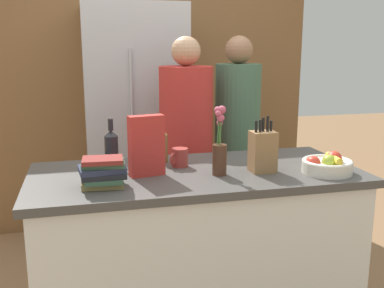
# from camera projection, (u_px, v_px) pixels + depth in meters

# --- Properties ---
(kitchen_island) EXTENTS (1.66, 0.74, 0.94)m
(kitchen_island) POSITION_uv_depth(u_px,v_px,m) (196.00, 256.00, 2.38)
(kitchen_island) COLOR silver
(kitchen_island) RESTS_ON ground_plane
(back_wall_wood) EXTENTS (2.86, 0.12, 2.60)m
(back_wall_wood) POSITION_uv_depth(u_px,v_px,m) (146.00, 76.00, 3.87)
(back_wall_wood) COLOR brown
(back_wall_wood) RESTS_ON ground_plane
(refrigerator) EXTENTS (0.77, 0.62, 1.87)m
(refrigerator) POSITION_uv_depth(u_px,v_px,m) (135.00, 126.00, 3.57)
(refrigerator) COLOR #B7B7BC
(refrigerator) RESTS_ON ground_plane
(fruit_bowl) EXTENTS (0.25, 0.25, 0.11)m
(fruit_bowl) POSITION_uv_depth(u_px,v_px,m) (328.00, 164.00, 2.23)
(fruit_bowl) COLOR silver
(fruit_bowl) RESTS_ON kitchen_island
(knife_block) EXTENTS (0.12, 0.10, 0.28)m
(knife_block) POSITION_uv_depth(u_px,v_px,m) (263.00, 151.00, 2.24)
(knife_block) COLOR olive
(knife_block) RESTS_ON kitchen_island
(flower_vase) EXTENTS (0.07, 0.07, 0.34)m
(flower_vase) POSITION_uv_depth(u_px,v_px,m) (220.00, 149.00, 2.18)
(flower_vase) COLOR #4C2D1E
(flower_vase) RESTS_ON kitchen_island
(cereal_box) EXTENTS (0.18, 0.09, 0.30)m
(cereal_box) POSITION_uv_depth(u_px,v_px,m) (146.00, 146.00, 2.17)
(cereal_box) COLOR red
(cereal_box) RESTS_ON kitchen_island
(coffee_mug) EXTENTS (0.11, 0.10, 0.10)m
(coffee_mug) POSITION_uv_depth(u_px,v_px,m) (180.00, 157.00, 2.35)
(coffee_mug) COLOR #99332D
(coffee_mug) RESTS_ON kitchen_island
(book_stack) EXTENTS (0.21, 0.17, 0.14)m
(book_stack) POSITION_uv_depth(u_px,v_px,m) (103.00, 172.00, 2.00)
(book_stack) COLOR #99844C
(book_stack) RESTS_ON kitchen_island
(bottle_oil) EXTENTS (0.07, 0.07, 0.24)m
(bottle_oil) POSITION_uv_depth(u_px,v_px,m) (111.00, 146.00, 2.40)
(bottle_oil) COLOR black
(bottle_oil) RESTS_ON kitchen_island
(bottle_vinegar) EXTENTS (0.06, 0.06, 0.25)m
(bottle_vinegar) POSITION_uv_depth(u_px,v_px,m) (162.00, 145.00, 2.43)
(bottle_vinegar) COLOR brown
(bottle_vinegar) RESTS_ON kitchen_island
(person_at_sink) EXTENTS (0.35, 0.35, 1.62)m
(person_at_sink) POSITION_uv_depth(u_px,v_px,m) (186.00, 146.00, 2.98)
(person_at_sink) COLOR #383842
(person_at_sink) RESTS_ON ground_plane
(person_in_blue) EXTENTS (0.32, 0.32, 1.63)m
(person_in_blue) POSITION_uv_depth(u_px,v_px,m) (237.00, 138.00, 3.18)
(person_in_blue) COLOR #383842
(person_in_blue) RESTS_ON ground_plane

